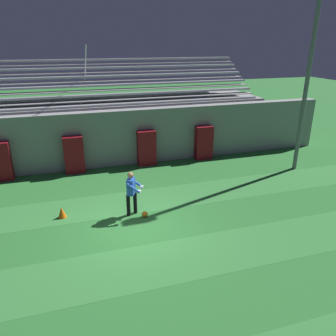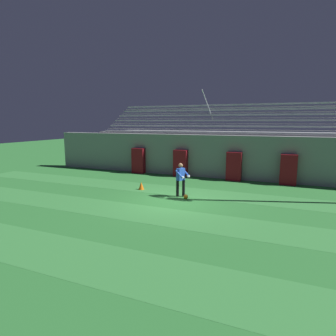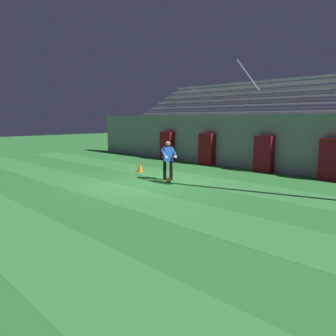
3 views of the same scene
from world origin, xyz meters
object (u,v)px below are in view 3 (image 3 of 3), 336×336
at_px(padding_pillar_gate_right, 264,154).
at_px(padding_pillar_far_right, 331,160).
at_px(padding_pillar_gate_left, 207,149).
at_px(goalkeeper, 168,158).
at_px(padding_pillar_far_left, 167,146).
at_px(traffic_cone, 140,168).
at_px(soccer_ball, 169,180).

distance_m(padding_pillar_gate_right, padding_pillar_far_right, 3.14).
distance_m(padding_pillar_gate_left, padding_pillar_far_right, 6.71).
bearing_deg(goalkeeper, padding_pillar_gate_right, 70.45).
xyz_separation_m(padding_pillar_far_left, goalkeeper, (5.04, -4.90, 0.06)).
bearing_deg(traffic_cone, soccer_ball, -16.61).
bearing_deg(soccer_ball, padding_pillar_gate_right, 75.46).
distance_m(padding_pillar_far_right, goalkeeper, 6.92).
bearing_deg(padding_pillar_far_left, padding_pillar_gate_right, 0.00).
bearing_deg(padding_pillar_far_right, traffic_cone, -149.26).
relative_size(padding_pillar_gate_left, goalkeeper, 1.07).
distance_m(padding_pillar_far_left, padding_pillar_far_right, 9.93).
bearing_deg(traffic_cone, padding_pillar_far_right, 30.74).
distance_m(padding_pillar_gate_left, traffic_cone, 4.49).
relative_size(goalkeeper, soccer_ball, 7.59).
bearing_deg(goalkeeper, padding_pillar_far_right, 45.10).
xyz_separation_m(goalkeeper, soccer_ball, (0.38, -0.34, -0.84)).
bearing_deg(traffic_cone, goalkeeper, -11.74).
xyz_separation_m(padding_pillar_gate_right, goalkeeper, (-1.74, -4.90, 0.06)).
xyz_separation_m(padding_pillar_far_left, traffic_cone, (2.56, -4.38, -0.68)).
height_order(goalkeeper, traffic_cone, goalkeeper).
height_order(padding_pillar_far_left, goalkeeper, padding_pillar_far_left).
bearing_deg(padding_pillar_gate_right, padding_pillar_far_left, 180.00).
bearing_deg(soccer_ball, padding_pillar_far_left, 136.00).
bearing_deg(padding_pillar_gate_left, padding_pillar_gate_right, 0.00).
bearing_deg(padding_pillar_gate_right, padding_pillar_gate_left, 180.00).
xyz_separation_m(padding_pillar_gate_left, traffic_cone, (-0.66, -4.38, -0.68)).
height_order(padding_pillar_gate_right, goalkeeper, padding_pillar_gate_right).
distance_m(padding_pillar_gate_right, padding_pillar_far_left, 6.79).
height_order(padding_pillar_gate_right, padding_pillar_far_right, same).
xyz_separation_m(padding_pillar_gate_left, padding_pillar_gate_right, (3.57, 0.00, 0.00)).
height_order(padding_pillar_far_left, soccer_ball, padding_pillar_far_left).
bearing_deg(traffic_cone, padding_pillar_gate_right, 46.04).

